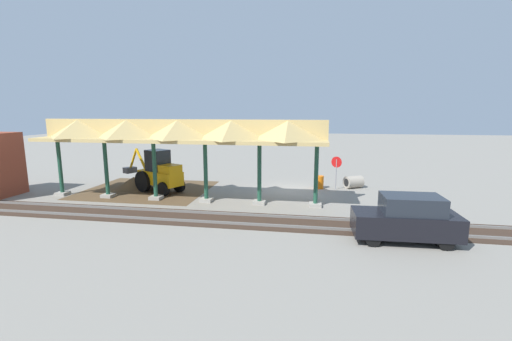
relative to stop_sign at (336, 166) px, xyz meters
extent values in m
plane|color=gray|center=(3.12, 0.87, -1.66)|extent=(120.00, 120.00, 0.00)
cube|color=brown|center=(12.85, 2.26, -1.65)|extent=(8.34, 7.00, 0.01)
cube|color=#9E998E|center=(1.40, 4.57, -1.56)|extent=(0.70, 0.70, 0.20)
cylinder|color=#1E4C38|center=(1.40, 4.57, 0.14)|extent=(0.24, 0.24, 3.60)
cube|color=#9E998E|center=(4.63, 4.57, -1.56)|extent=(0.70, 0.70, 0.20)
cylinder|color=#1E4C38|center=(4.63, 4.57, 0.14)|extent=(0.24, 0.24, 3.60)
cube|color=#9E998E|center=(7.86, 4.57, -1.56)|extent=(0.70, 0.70, 0.20)
cylinder|color=#1E4C38|center=(7.86, 4.57, 0.14)|extent=(0.24, 0.24, 3.60)
cube|color=#9E998E|center=(11.09, 4.57, -1.56)|extent=(0.70, 0.70, 0.20)
cylinder|color=#1E4C38|center=(11.09, 4.57, 0.14)|extent=(0.24, 0.24, 3.60)
cube|color=#9E998E|center=(14.32, 4.57, -1.56)|extent=(0.70, 0.70, 0.20)
cylinder|color=#1E4C38|center=(14.32, 4.57, 0.14)|extent=(0.24, 0.24, 3.60)
cube|color=#9E998E|center=(17.55, 4.57, -1.56)|extent=(0.70, 0.70, 0.20)
cylinder|color=#1E4C38|center=(17.55, 4.57, 0.14)|extent=(0.24, 0.24, 3.60)
cube|color=tan|center=(9.47, 4.57, 2.04)|extent=(17.36, 3.20, 0.20)
cube|color=tan|center=(9.47, 4.57, 2.69)|extent=(17.36, 0.20, 1.10)
pyramid|color=tan|center=(3.01, 4.57, 2.69)|extent=(2.91, 3.20, 1.10)
pyramid|color=tan|center=(6.24, 4.57, 2.69)|extent=(2.91, 3.20, 1.10)
pyramid|color=tan|center=(9.47, 4.57, 2.69)|extent=(2.91, 3.20, 1.10)
pyramid|color=tan|center=(12.71, 4.57, 2.69)|extent=(2.91, 3.20, 1.10)
pyramid|color=tan|center=(15.94, 4.57, 2.69)|extent=(2.91, 3.20, 1.10)
cube|color=slate|center=(3.12, 7.03, -1.58)|extent=(60.00, 0.08, 0.15)
cube|color=slate|center=(3.12, 8.46, -1.58)|extent=(60.00, 0.08, 0.15)
cube|color=#38281E|center=(3.12, 7.75, -1.64)|extent=(60.00, 2.58, 0.03)
cylinder|color=gray|center=(0.00, 0.00, -0.60)|extent=(0.06, 0.06, 2.11)
cylinder|color=red|center=(0.00, 0.00, 0.26)|extent=(0.68, 0.39, 0.76)
cube|color=orange|center=(11.68, 2.59, -0.69)|extent=(3.44, 2.60, 0.90)
cube|color=#1E262D|center=(11.85, 2.50, 0.46)|extent=(1.69, 1.63, 1.40)
cube|color=orange|center=(10.76, 3.05, 0.01)|extent=(1.52, 1.49, 0.50)
cylinder|color=black|center=(12.21, 1.52, -0.96)|extent=(1.39, 0.90, 1.40)
cylinder|color=black|center=(12.85, 2.80, -0.96)|extent=(1.39, 0.90, 1.40)
cylinder|color=black|center=(10.41, 2.50, -1.21)|extent=(0.94, 0.67, 0.90)
cylinder|color=black|center=(10.99, 3.66, -1.21)|extent=(0.94, 0.67, 0.90)
cylinder|color=orange|center=(13.52, 1.67, 0.42)|extent=(1.03, 0.64, 1.41)
cylinder|color=orange|center=(14.34, 1.26, 0.27)|extent=(1.03, 0.62, 1.69)
cube|color=#47474C|center=(14.76, 1.05, -0.54)|extent=(0.89, 0.98, 0.40)
cone|color=brown|center=(14.02, 1.92, -1.66)|extent=(5.29, 5.29, 1.59)
cylinder|color=#9E9384|center=(-1.28, -0.71, -1.23)|extent=(1.48, 1.34, 0.85)
cylinder|color=black|center=(-0.75, -0.41, -1.23)|extent=(0.29, 0.49, 0.55)
cube|color=black|center=(-2.25, 9.29, -0.89)|extent=(4.25, 1.87, 0.95)
cube|color=#1E232B|center=(-2.46, 9.29, -0.05)|extent=(2.40, 1.61, 0.73)
cylinder|color=black|center=(-0.88, 10.07, -1.36)|extent=(0.61, 0.22, 0.60)
cylinder|color=black|center=(-0.84, 8.60, -1.36)|extent=(0.61, 0.22, 0.60)
cylinder|color=black|center=(-3.65, 9.99, -1.36)|extent=(0.61, 0.22, 0.60)
cylinder|color=black|center=(-3.61, 8.52, -1.36)|extent=(0.61, 0.22, 0.60)
cylinder|color=orange|center=(1.10, -0.11, -1.21)|extent=(0.56, 0.56, 0.90)
camera|label=1|loc=(1.59, 23.73, 3.76)|focal=24.00mm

